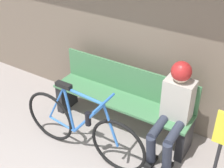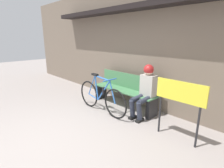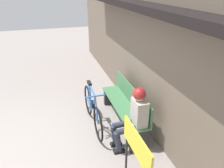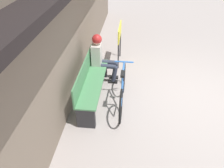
{
  "view_description": "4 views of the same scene",
  "coord_description": "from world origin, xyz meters",
  "px_view_note": "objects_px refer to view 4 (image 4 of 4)",
  "views": [
    {
      "loc": [
        1.39,
        -0.74,
        2.81
      ],
      "look_at": [
        -0.23,
        1.87,
        0.85
      ],
      "focal_mm": 50.0,
      "sensor_mm": 36.0,
      "label": 1
    },
    {
      "loc": [
        2.72,
        -1.14,
        1.82
      ],
      "look_at": [
        -0.25,
        1.69,
        0.71
      ],
      "focal_mm": 28.0,
      "sensor_mm": 36.0,
      "label": 2
    },
    {
      "loc": [
        3.55,
        0.69,
        2.88
      ],
      "look_at": [
        -0.44,
        1.92,
        0.92
      ],
      "focal_mm": 35.0,
      "sensor_mm": 36.0,
      "label": 3
    },
    {
      "loc": [
        -4.12,
        1.31,
        3.16
      ],
      "look_at": [
        -0.55,
        1.68,
        0.61
      ],
      "focal_mm": 35.0,
      "sensor_mm": 36.0,
      "label": 4
    }
  ],
  "objects_px": {
    "bicycle": "(122,89)",
    "signboard": "(120,35)",
    "park_bench_near": "(91,82)",
    "person_seated": "(101,55)"
  },
  "relations": [
    {
      "from": "park_bench_near",
      "to": "person_seated",
      "type": "relative_size",
      "value": 1.56
    },
    {
      "from": "park_bench_near",
      "to": "person_seated",
      "type": "bearing_deg",
      "value": -9.14
    },
    {
      "from": "park_bench_near",
      "to": "bicycle",
      "type": "relative_size",
      "value": 1.12
    },
    {
      "from": "park_bench_near",
      "to": "signboard",
      "type": "relative_size",
      "value": 1.75
    },
    {
      "from": "bicycle",
      "to": "person_seated",
      "type": "xyz_separation_m",
      "value": [
        0.89,
        0.58,
        0.32
      ]
    },
    {
      "from": "person_seated",
      "to": "signboard",
      "type": "height_order",
      "value": "person_seated"
    },
    {
      "from": "park_bench_near",
      "to": "bicycle",
      "type": "xyz_separation_m",
      "value": [
        -0.15,
        -0.7,
        -0.04
      ]
    },
    {
      "from": "person_seated",
      "to": "signboard",
      "type": "bearing_deg",
      "value": -20.78
    },
    {
      "from": "bicycle",
      "to": "signboard",
      "type": "height_order",
      "value": "signboard"
    },
    {
      "from": "person_seated",
      "to": "signboard",
      "type": "relative_size",
      "value": 1.12
    }
  ]
}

